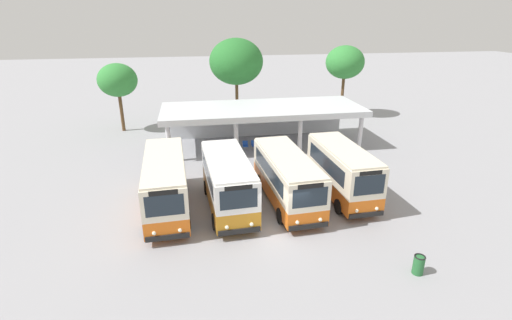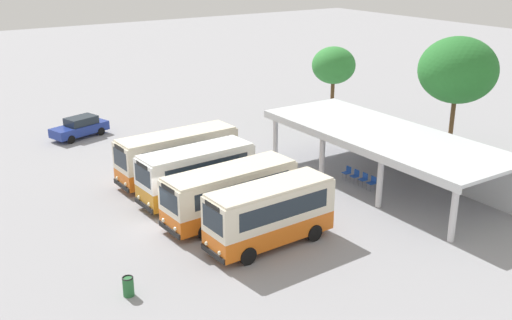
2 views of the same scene
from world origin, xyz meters
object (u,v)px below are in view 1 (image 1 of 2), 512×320
(waiting_chair_end_by_column, at_px, (245,145))
(waiting_chair_middle_seat, at_px, (262,144))
(waiting_chair_fourth_seat, at_px, (271,143))
(city_bus_nearest_orange, at_px, (165,182))
(litter_bin_apron, at_px, (419,265))
(city_bus_second_in_row, at_px, (228,181))
(city_bus_fourth_amber, at_px, (342,170))
(city_bus_middle_cream, at_px, (287,177))
(waiting_chair_second_from_end, at_px, (254,144))

(waiting_chair_end_by_column, height_order, waiting_chair_middle_seat, same)
(waiting_chair_fourth_seat, bearing_deg, city_bus_nearest_orange, -131.47)
(city_bus_nearest_orange, height_order, waiting_chair_fourth_seat, city_bus_nearest_orange)
(city_bus_nearest_orange, xyz_separation_m, litter_bin_apron, (11.11, -7.93, -1.29))
(city_bus_second_in_row, height_order, city_bus_fourth_amber, city_bus_fourth_amber)
(waiting_chair_end_by_column, height_order, litter_bin_apron, litter_bin_apron)
(city_bus_middle_cream, height_order, waiting_chair_end_by_column, city_bus_middle_cream)
(waiting_chair_middle_seat, distance_m, litter_bin_apron, 17.54)
(city_bus_second_in_row, height_order, waiting_chair_second_from_end, city_bus_second_in_row)
(city_bus_nearest_orange, xyz_separation_m, city_bus_fourth_amber, (10.60, -0.18, 0.03))
(city_bus_fourth_amber, bearing_deg, city_bus_nearest_orange, 179.03)
(waiting_chair_second_from_end, height_order, waiting_chair_middle_seat, same)
(waiting_chair_end_by_column, height_order, waiting_chair_second_from_end, same)
(city_bus_second_in_row, bearing_deg, city_bus_fourth_amber, 2.83)
(city_bus_middle_cream, bearing_deg, litter_bin_apron, -61.97)
(city_bus_middle_cream, height_order, litter_bin_apron, city_bus_middle_cream)
(waiting_chair_fourth_seat, bearing_deg, litter_bin_apron, -80.28)
(waiting_chair_middle_seat, distance_m, waiting_chair_fourth_seat, 0.73)
(waiting_chair_fourth_seat, bearing_deg, city_bus_middle_cream, -96.53)
(city_bus_fourth_amber, xyz_separation_m, waiting_chair_end_by_column, (-4.64, 9.34, -1.25))
(city_bus_nearest_orange, xyz_separation_m, city_bus_middle_cream, (7.07, -0.34, -0.07))
(city_bus_middle_cream, height_order, waiting_chair_middle_seat, city_bus_middle_cream)
(city_bus_fourth_amber, distance_m, waiting_chair_middle_seat, 10.00)
(waiting_chair_fourth_seat, xyz_separation_m, litter_bin_apron, (2.94, -17.17, -0.07))
(waiting_chair_second_from_end, bearing_deg, city_bus_second_in_row, -108.05)
(waiting_chair_middle_seat, bearing_deg, waiting_chair_second_from_end, -176.68)
(waiting_chair_fourth_seat, distance_m, litter_bin_apron, 17.42)
(waiting_chair_middle_seat, xyz_separation_m, waiting_chair_fourth_seat, (0.73, 0.02, 0.00))
(city_bus_fourth_amber, bearing_deg, waiting_chair_end_by_column, 116.42)
(city_bus_second_in_row, xyz_separation_m, city_bus_middle_cream, (3.53, 0.19, -0.07))
(waiting_chair_second_from_end, distance_m, waiting_chair_middle_seat, 0.74)
(city_bus_middle_cream, xyz_separation_m, waiting_chair_middle_seat, (0.36, 9.56, -1.16))
(waiting_chair_second_from_end, relative_size, waiting_chair_middle_seat, 1.00)
(city_bus_second_in_row, distance_m, city_bus_fourth_amber, 7.08)
(city_bus_fourth_amber, height_order, waiting_chair_middle_seat, city_bus_fourth_amber)
(waiting_chair_end_by_column, bearing_deg, city_bus_second_in_row, -104.07)
(city_bus_middle_cream, distance_m, city_bus_fourth_amber, 3.54)
(city_bus_nearest_orange, distance_m, city_bus_second_in_row, 3.57)
(city_bus_middle_cream, bearing_deg, city_bus_fourth_amber, 2.64)
(waiting_chair_fourth_seat, height_order, litter_bin_apron, litter_bin_apron)
(city_bus_nearest_orange, distance_m, city_bus_fourth_amber, 10.60)
(city_bus_second_in_row, distance_m, waiting_chair_middle_seat, 10.57)
(waiting_chair_end_by_column, bearing_deg, litter_bin_apron, -73.24)
(waiting_chair_middle_seat, bearing_deg, litter_bin_apron, -77.90)
(city_bus_fourth_amber, bearing_deg, city_bus_middle_cream, -177.36)
(city_bus_middle_cream, relative_size, waiting_chair_fourth_seat, 9.05)
(city_bus_fourth_amber, bearing_deg, litter_bin_apron, -86.26)
(city_bus_middle_cream, xyz_separation_m, waiting_chair_second_from_end, (-0.37, 9.52, -1.16))
(city_bus_fourth_amber, relative_size, litter_bin_apron, 7.62)
(waiting_chair_middle_seat, relative_size, waiting_chair_fourth_seat, 1.00)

